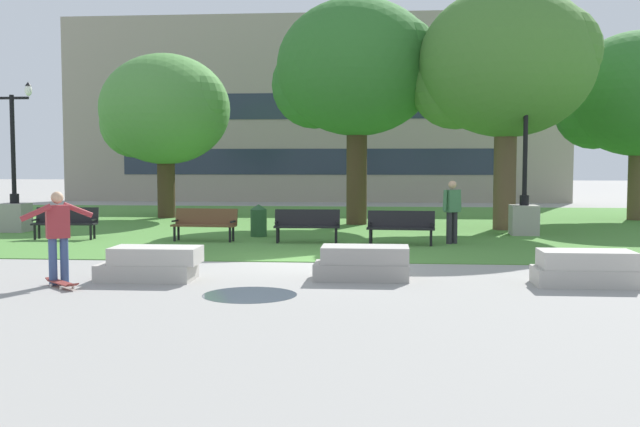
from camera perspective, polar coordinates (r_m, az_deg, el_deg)
name	(u,v)px	position (r m, az deg, el deg)	size (l,w,h in m)	color
ground_plane	(307,263)	(16.70, -1.01, -3.76)	(140.00, 140.00, 0.00)	gray
grass_lawn	(336,224)	(26.60, 1.20, -0.81)	(40.00, 20.00, 0.02)	#4C8438
concrete_block_center	(151,264)	(14.59, -12.75, -3.78)	(1.91, 0.90, 0.64)	#B2ADA3
concrete_block_left	(363,263)	(14.36, 3.30, -3.82)	(1.80, 0.90, 0.64)	#9E9991
concrete_block_right	(585,269)	(14.47, 19.56, -3.99)	(1.80, 0.90, 0.64)	#B2ADA3
person_skateboarder	(58,232)	(14.45, -19.34, -1.31)	(0.96, 1.16, 1.71)	#384C7A
skateboard	(62,283)	(14.21, -19.07, -5.02)	(0.88, 0.85, 0.14)	maroon
puddle	(250,295)	(12.80, -5.38, -6.18)	(1.61, 1.61, 0.01)	#47515B
park_bench_near_left	(401,225)	(20.13, 6.19, -0.90)	(1.83, 0.64, 0.90)	black
park_bench_near_right	(205,222)	(21.19, -8.76, -0.68)	(1.84, 0.67, 0.90)	brown
park_bench_far_left	(307,224)	(20.56, -0.99, -0.77)	(1.82, 0.61, 0.90)	black
park_bench_far_right	(66,221)	(22.66, -18.80, -0.54)	(1.83, 0.65, 0.90)	black
lamp_post_right	(524,200)	(23.42, 15.30, 1.01)	(1.32, 0.80, 5.26)	gray
lamp_post_center	(15,201)	(25.52, -22.25, 0.87)	(1.32, 0.80, 4.70)	gray
tree_near_left	(164,111)	(30.14, -11.82, 7.65)	(5.31, 5.06, 6.40)	#42301E
tree_far_left	(638,96)	(30.83, 23.08, 8.25)	(5.79, 5.51, 7.09)	brown
tree_far_right	(504,65)	(25.29, 13.87, 10.93)	(5.96, 5.68, 7.82)	brown
tree_near_right	(355,70)	(26.57, 2.69, 10.87)	(5.89, 5.60, 7.87)	#42301E
trash_bin	(259,220)	(22.22, -4.70, -0.52)	(0.49, 0.49, 0.96)	#234C28
person_bystander_near_lawn	(452,208)	(20.51, 10.03, 0.40)	(0.58, 0.51, 1.71)	#28282D
building_facade_distant	(312,109)	(41.23, -0.60, 7.97)	(27.79, 1.03, 10.17)	gray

